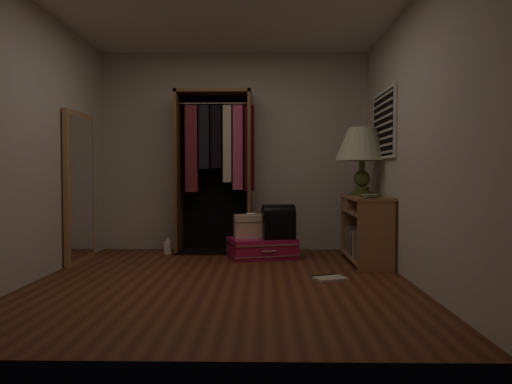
# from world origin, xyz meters

# --- Properties ---
(ground) EXTENTS (4.00, 4.00, 0.00)m
(ground) POSITION_xyz_m (0.00, 0.00, 0.00)
(ground) COLOR #552918
(ground) RESTS_ON ground
(room_walls) EXTENTS (3.52, 4.02, 2.60)m
(room_walls) POSITION_xyz_m (0.08, 0.04, 1.50)
(room_walls) COLOR beige
(room_walls) RESTS_ON ground
(console_bookshelf) EXTENTS (0.42, 1.12, 0.75)m
(console_bookshelf) POSITION_xyz_m (1.53, 1.04, 0.39)
(console_bookshelf) COLOR #996C4A
(console_bookshelf) RESTS_ON ground
(open_wardrobe) EXTENTS (0.99, 0.50, 2.05)m
(open_wardrobe) POSITION_xyz_m (-0.22, 1.77, 1.21)
(open_wardrobe) COLOR brown
(open_wardrobe) RESTS_ON ground
(floor_mirror) EXTENTS (0.06, 0.80, 1.70)m
(floor_mirror) POSITION_xyz_m (-1.70, 1.00, 0.85)
(floor_mirror) COLOR tan
(floor_mirror) RESTS_ON ground
(pink_suitcase) EXTENTS (0.90, 0.76, 0.24)m
(pink_suitcase) POSITION_xyz_m (0.37, 1.32, 0.12)
(pink_suitcase) COLOR #BC1651
(pink_suitcase) RESTS_ON ground
(train_case) EXTENTS (0.44, 0.34, 0.29)m
(train_case) POSITION_xyz_m (0.23, 1.37, 0.38)
(train_case) COLOR beige
(train_case) RESTS_ON pink_suitcase
(black_bag) EXTENTS (0.41, 0.30, 0.41)m
(black_bag) POSITION_xyz_m (0.56, 1.25, 0.45)
(black_bag) COLOR black
(black_bag) RESTS_ON pink_suitcase
(table_lamp) EXTENTS (0.73, 0.73, 0.79)m
(table_lamp) POSITION_xyz_m (1.54, 1.27, 1.33)
(table_lamp) COLOR #44562A
(table_lamp) RESTS_ON console_bookshelf
(brass_tray) EXTENTS (0.31, 0.31, 0.01)m
(brass_tray) POSITION_xyz_m (1.54, 0.80, 0.76)
(brass_tray) COLOR #AA8A41
(brass_tray) RESTS_ON console_bookshelf
(ceramic_bowl) EXTENTS (0.22, 0.22, 0.04)m
(ceramic_bowl) POSITION_xyz_m (1.49, 0.57, 0.77)
(ceramic_bowl) COLOR #9FBB9C
(ceramic_bowl) RESTS_ON console_bookshelf
(white_jug) EXTENTS (0.14, 0.14, 0.20)m
(white_jug) POSITION_xyz_m (-0.82, 1.60, 0.08)
(white_jug) COLOR white
(white_jug) RESTS_ON ground
(floor_book) EXTENTS (0.36, 0.32, 0.03)m
(floor_book) POSITION_xyz_m (1.01, 0.11, 0.01)
(floor_book) COLOR beige
(floor_book) RESTS_ON ground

